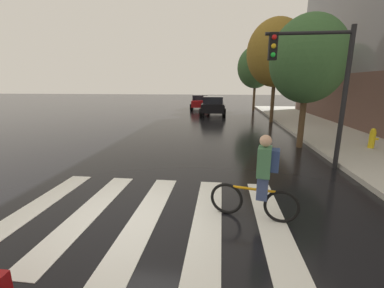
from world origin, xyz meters
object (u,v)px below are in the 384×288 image
at_px(traffic_light_near, 318,74).
at_px(street_tree_far, 256,67).
at_px(street_tree_near, 308,60).
at_px(sedan_far, 200,102).
at_px(cyclist, 261,179).
at_px(fire_hydrant, 372,138).
at_px(sedan_mid, 213,105).
at_px(street_tree_mid, 276,53).

xyz_separation_m(traffic_light_near, street_tree_far, (0.39, 17.67, 1.30)).
bearing_deg(street_tree_near, traffic_light_near, -100.94).
distance_m(sedan_far, cyclist, 22.36).
relative_size(sedan_far, street_tree_near, 0.85).
relative_size(sedan_far, traffic_light_near, 1.05).
height_order(traffic_light_near, street_tree_near, street_tree_near).
distance_m(fire_hydrant, street_tree_far, 16.04).
distance_m(sedan_mid, fire_hydrant, 13.34).
bearing_deg(sedan_mid, traffic_light_near, -75.82).
bearing_deg(traffic_light_near, street_tree_far, 88.74).
relative_size(sedan_mid, street_tree_far, 0.74).
bearing_deg(street_tree_near, fire_hydrant, -9.56).
height_order(cyclist, fire_hydrant, cyclist).
bearing_deg(street_tree_mid, street_tree_far, 92.11).
height_order(cyclist, street_tree_mid, street_tree_mid).
relative_size(sedan_far, cyclist, 2.60).
xyz_separation_m(fire_hydrant, street_tree_mid, (-2.40, 7.58, 4.02)).
bearing_deg(street_tree_far, cyclist, -96.44).
xyz_separation_m(traffic_light_near, street_tree_mid, (0.68, 9.86, 1.69)).
distance_m(street_tree_near, street_tree_far, 14.98).
bearing_deg(cyclist, fire_hydrant, 48.29).
distance_m(traffic_light_near, fire_hydrant, 4.48).
bearing_deg(sedan_mid, fire_hydrant, -60.40).
bearing_deg(cyclist, street_tree_mid, 78.63).
relative_size(sedan_mid, fire_hydrant, 5.82).
relative_size(fire_hydrant, street_tree_far, 0.13).
bearing_deg(sedan_mid, street_tree_mid, -43.83).
relative_size(cyclist, street_tree_far, 0.27).
bearing_deg(street_tree_mid, sedan_far, 122.75).
distance_m(sedan_far, traffic_light_near, 19.51).
xyz_separation_m(sedan_far, street_tree_far, (5.42, -1.06, 3.40)).
bearing_deg(street_tree_far, fire_hydrant, -80.08).
height_order(sedan_far, traffic_light_near, traffic_light_near).
distance_m(sedan_far, fire_hydrant, 18.35).
height_order(traffic_light_near, street_tree_far, street_tree_far).
bearing_deg(street_tree_mid, cyclist, -101.37).
bearing_deg(cyclist, sedan_mid, 95.01).
height_order(sedan_mid, street_tree_far, street_tree_far).
bearing_deg(street_tree_mid, traffic_light_near, -93.94).
xyz_separation_m(cyclist, street_tree_mid, (2.67, 13.27, 3.71)).
bearing_deg(sedan_mid, cyclist, -84.99).
height_order(sedan_far, street_tree_far, street_tree_far).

